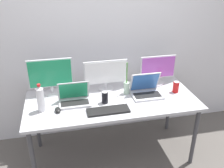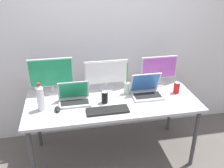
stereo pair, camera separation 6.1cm
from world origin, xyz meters
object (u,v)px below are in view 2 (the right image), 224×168
at_px(monitor_right, 159,70).
at_px(laptop_secondary, 146,90).
at_px(work_desk, 112,104).
at_px(monitor_center, 106,74).
at_px(laptop_silver, 74,98).
at_px(soda_can_by_laptop, 177,88).
at_px(water_bottle, 40,98).
at_px(bamboo_vase, 127,87).
at_px(keyboard_main, 108,110).
at_px(monitor_left, 51,75).
at_px(mouse_by_keyboard, 57,109).
at_px(soda_can_near_keyboard, 105,97).

distance_m(monitor_right, laptop_secondary, 0.35).
height_order(work_desk, monitor_center, monitor_center).
xyz_separation_m(laptop_silver, soda_can_by_laptop, (1.12, -0.01, 0.01)).
distance_m(water_bottle, bamboo_vase, 0.91).
relative_size(monitor_right, bamboo_vase, 1.15).
bearing_deg(water_bottle, monitor_center, 24.42).
distance_m(work_desk, monitor_center, 0.35).
xyz_separation_m(keyboard_main, water_bottle, (-0.63, 0.15, 0.12)).
relative_size(monitor_center, laptop_secondary, 1.50).
height_order(monitor_left, soda_can_by_laptop, monitor_left).
height_order(laptop_silver, bamboo_vase, bamboo_vase).
relative_size(work_desk, monitor_center, 3.68).
bearing_deg(keyboard_main, water_bottle, 165.85).
bearing_deg(mouse_by_keyboard, laptop_silver, 31.48).
bearing_deg(bamboo_vase, laptop_secondary, -19.65).
distance_m(work_desk, soda_can_by_laptop, 0.73).
relative_size(laptop_secondary, soda_can_by_laptop, 2.57).
xyz_separation_m(laptop_silver, water_bottle, (-0.32, -0.09, 0.08)).
height_order(monitor_left, bamboo_vase, monitor_left).
relative_size(keyboard_main, water_bottle, 1.44).
relative_size(laptop_silver, bamboo_vase, 0.88).
bearing_deg(laptop_secondary, monitor_right, 47.28).
xyz_separation_m(mouse_by_keyboard, bamboo_vase, (0.75, 0.21, 0.06)).
height_order(keyboard_main, soda_can_by_laptop, soda_can_by_laptop).
bearing_deg(soda_can_near_keyboard, monitor_center, 76.76).
distance_m(monitor_center, laptop_secondary, 0.48).
bearing_deg(keyboard_main, bamboo_vase, 49.24).
distance_m(work_desk, laptop_silver, 0.41).
bearing_deg(keyboard_main, monitor_center, 81.04).
relative_size(mouse_by_keyboard, water_bottle, 0.33).
relative_size(monitor_center, soda_can_near_keyboard, 3.86).
xyz_separation_m(mouse_by_keyboard, water_bottle, (-0.15, 0.05, 0.11)).
relative_size(laptop_secondary, soda_can_near_keyboard, 2.57).
bearing_deg(laptop_silver, monitor_left, 131.05).
bearing_deg(soda_can_by_laptop, monitor_right, 115.93).
height_order(keyboard_main, bamboo_vase, bamboo_vase).
relative_size(monitor_left, soda_can_near_keyboard, 3.72).
height_order(water_bottle, bamboo_vase, bamboo_vase).
distance_m(monitor_right, laptop_silver, 1.03).
distance_m(monitor_center, soda_can_near_keyboard, 0.33).
bearing_deg(monitor_center, monitor_right, 1.07).
height_order(monitor_right, mouse_by_keyboard, monitor_right).
bearing_deg(monitor_center, keyboard_main, -98.63).
bearing_deg(water_bottle, laptop_secondary, 4.67).
bearing_deg(monitor_right, work_desk, -156.68).
bearing_deg(work_desk, bamboo_vase, 27.03).
bearing_deg(monitor_right, monitor_left, 179.53).
bearing_deg(bamboo_vase, keyboard_main, -130.42).
height_order(laptop_secondary, mouse_by_keyboard, laptop_secondary).
xyz_separation_m(laptop_secondary, soda_can_near_keyboard, (-0.47, -0.07, 0.01)).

